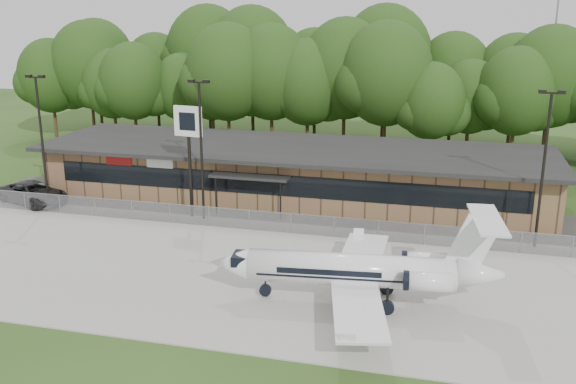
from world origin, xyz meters
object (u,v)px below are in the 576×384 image
(terminal, at_px, (294,171))
(pole_sign, at_px, (189,133))
(business_jet, at_px, (361,271))
(suv, at_px, (34,193))

(terminal, xyz_separation_m, pole_sign, (-6.06, -7.14, 4.18))
(terminal, bearing_deg, business_jet, -66.11)
(business_jet, height_order, pole_sign, pole_sign)
(business_jet, bearing_deg, terminal, 107.44)
(terminal, height_order, suv, terminal)
(business_jet, distance_m, pole_sign, 18.72)
(suv, bearing_deg, business_jet, -92.08)
(business_jet, bearing_deg, pole_sign, 135.09)
(terminal, distance_m, business_jet, 20.18)
(terminal, height_order, pole_sign, pole_sign)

